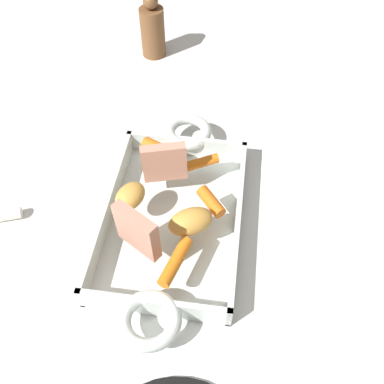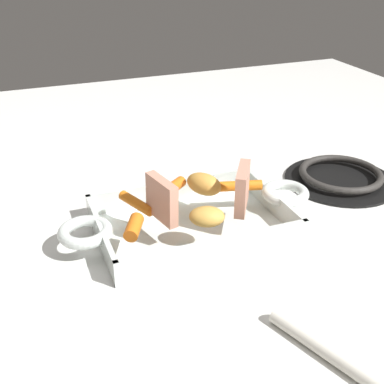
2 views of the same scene
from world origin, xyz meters
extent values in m
plane|color=silver|center=(0.00, 0.00, 0.00)|extent=(1.79, 1.79, 0.00)
cube|color=silver|center=(0.00, 0.00, 0.00)|extent=(0.29, 0.20, 0.01)
cube|color=silver|center=(0.00, 0.10, 0.02)|extent=(0.29, 0.01, 0.04)
cube|color=silver|center=(0.00, -0.10, 0.02)|extent=(0.29, 0.01, 0.04)
cube|color=silver|center=(0.14, 0.00, 0.02)|extent=(0.01, 0.20, 0.04)
cube|color=silver|center=(-0.14, 0.00, 0.02)|extent=(0.01, 0.20, 0.04)
torus|color=silver|center=(0.17, 0.00, 0.03)|extent=(0.08, 0.08, 0.02)
torus|color=silver|center=(-0.17, 0.00, 0.03)|extent=(0.08, 0.08, 0.02)
cube|color=tan|center=(0.05, 0.02, 0.07)|extent=(0.03, 0.07, 0.07)
cube|color=tan|center=(-0.07, 0.03, 0.08)|extent=(0.05, 0.07, 0.07)
cylinder|color=orange|center=(0.01, -0.06, 0.05)|extent=(0.05, 0.05, 0.02)
cylinder|color=orange|center=(0.08, -0.03, 0.05)|extent=(0.04, 0.07, 0.02)
cylinder|color=orange|center=(0.10, 0.04, 0.05)|extent=(0.04, 0.05, 0.02)
cylinder|color=orange|center=(-0.09, -0.02, 0.05)|extent=(0.07, 0.04, 0.02)
ellipsoid|color=gold|center=(-0.03, -0.03, 0.06)|extent=(0.06, 0.07, 0.03)
ellipsoid|color=gold|center=(0.00, 0.06, 0.06)|extent=(0.06, 0.05, 0.03)
cylinder|color=brown|center=(0.43, 0.11, 0.05)|extent=(0.05, 0.05, 0.10)
sphere|color=brown|center=(0.43, 0.11, 0.12)|extent=(0.03, 0.03, 0.03)
camera|label=1|loc=(-0.36, -0.08, 0.54)|focal=40.64mm
camera|label=2|loc=(0.24, 0.61, 0.42)|focal=46.14mm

